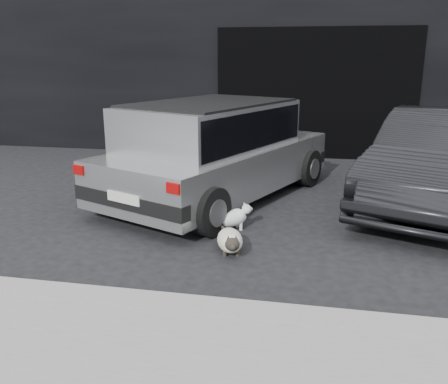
% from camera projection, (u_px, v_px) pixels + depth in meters
% --- Properties ---
extents(ground, '(80.00, 80.00, 0.00)m').
position_uv_depth(ground, '(232.00, 214.00, 6.35)').
color(ground, black).
rests_on(ground, ground).
extents(building_facade, '(34.00, 4.00, 5.00)m').
position_uv_depth(building_facade, '(318.00, 36.00, 11.14)').
color(building_facade, black).
rests_on(building_facade, ground).
extents(garage_opening, '(4.00, 0.10, 2.60)m').
position_uv_depth(garage_opening, '(315.00, 94.00, 9.57)').
color(garage_opening, black).
rests_on(garage_opening, ground).
extents(curb, '(18.00, 0.25, 0.12)m').
position_uv_depth(curb, '(301.00, 319.00, 3.70)').
color(curb, gray).
rests_on(curb, ground).
extents(silver_hatchback, '(3.13, 4.24, 1.43)m').
position_uv_depth(silver_hatchback, '(215.00, 146.00, 6.86)').
color(silver_hatchback, '#A7AAAC').
rests_on(silver_hatchback, ground).
extents(second_car, '(2.79, 4.27, 1.33)m').
position_uv_depth(second_car, '(439.00, 159.00, 6.56)').
color(second_car, black).
rests_on(second_car, ground).
extents(cat_siamese, '(0.41, 0.78, 0.28)m').
position_uv_depth(cat_siamese, '(230.00, 241.00, 5.09)').
color(cat_siamese, beige).
rests_on(cat_siamese, ground).
extents(cat_white, '(0.59, 0.48, 0.33)m').
position_uv_depth(cat_white, '(231.00, 217.00, 5.74)').
color(cat_white, white).
rests_on(cat_white, ground).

